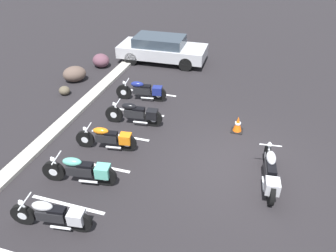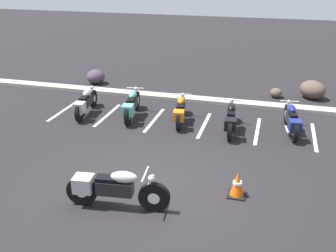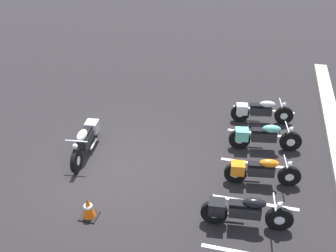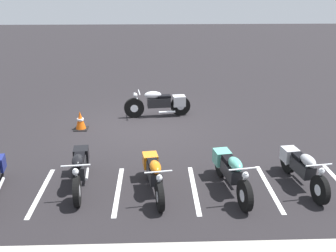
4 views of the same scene
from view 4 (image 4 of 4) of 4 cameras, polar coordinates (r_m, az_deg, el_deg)
ground at (r=12.14m, az=-3.53°, el=-0.13°), size 60.00×60.00×0.00m
motorcycle_silver_featured at (r=12.94m, az=-1.05°, el=3.37°), size 2.20×0.66×0.86m
parked_bike_0 at (r=9.11m, az=18.77°, el=-5.63°), size 0.63×2.01×0.79m
parked_bike_1 at (r=8.54m, az=9.07°, el=-6.38°), size 0.69×2.10×0.83m
parked_bike_2 at (r=8.40m, az=-2.06°, el=-6.82°), size 0.63×1.95×0.77m
parked_bike_3 at (r=8.80m, az=-12.71°, el=-5.85°), size 0.60×2.07×0.81m
traffic_cone at (r=12.13m, az=-12.60°, el=0.73°), size 0.40×0.40×0.58m
stall_line_1 at (r=8.95m, az=14.49°, el=-8.68°), size 0.10×2.10×0.00m
stall_line_2 at (r=8.64m, az=3.83°, el=-9.13°), size 0.10×2.10×0.00m
stall_line_3 at (r=8.63m, az=-7.25°, el=-9.27°), size 0.10×2.10×0.00m
stall_line_4 at (r=8.94m, az=-17.94°, el=-9.08°), size 0.10×2.10×0.00m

